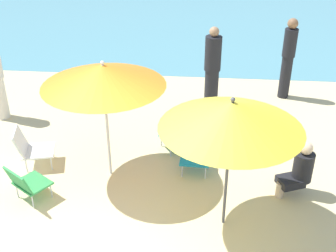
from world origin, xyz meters
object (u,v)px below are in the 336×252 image
Objects in this scene: beach_chair_c at (26,182)px; person_d at (288,58)px; umbrella_orange at (103,75)px; umbrella_yellow at (232,115)px; person_a at (212,71)px; beach_chair_d at (180,132)px; beach_chair_a at (31,147)px; beach_chair_b at (196,149)px; person_b at (300,169)px.

person_d is (4.25, 4.03, 0.57)m from beach_chair_c.
umbrella_yellow is at bearing -29.52° from umbrella_orange.
person_a is (2.65, 3.12, 0.57)m from beach_chair_c.
umbrella_orange reaches higher than beach_chair_d.
beach_chair_a is at bearing -23.00° from person_a.
beach_chair_b is 2.66m from beach_chair_c.
person_a is at bearing 22.67° from beach_chair_a.
beach_chair_d is 0.38× the size of person_a.
beach_chair_c is at bearing 6.32° from beach_chair_d.
person_d is (1.40, 4.24, -0.78)m from umbrella_yellow.
umbrella_yellow is 3.43m from person_a.
umbrella_orange is at bearing 150.48° from umbrella_yellow.
person_a is at bearing 93.46° from umbrella_yellow.
umbrella_orange reaches higher than beach_chair_c.
beach_chair_d is at bearing 129.63° from person_d.
person_a reaches higher than person_b.
umbrella_orange is 2.85× the size of beach_chair_c.
person_d reaches higher than beach_chair_b.
person_d is at bearing 20.25° from beach_chair_a.
person_a is 2.92m from person_b.
umbrella_yellow is 2.79× the size of beach_chair_d.
umbrella_yellow is 1.84m from person_b.
beach_chair_a is 1.02× the size of beach_chair_c.
beach_chair_c is at bearing -142.74° from umbrella_orange.
beach_chair_d is 3.21m from person_d.
beach_chair_b is at bearing -30.97° from beach_chair_c.
umbrella_yellow is 3.58m from beach_chair_a.
beach_chair_d is (2.13, 1.69, -0.02)m from beach_chair_c.
umbrella_orange is 1.11× the size of person_d.
umbrella_yellow reaches higher than beach_chair_c.
umbrella_yellow is 2.83× the size of beach_chair_c.
beach_chair_c is at bearing -14.71° from person_b.
umbrella_orange is 1.08× the size of person_a.
person_a is at bearing 111.63° from person_d.
umbrella_yellow is at bearing 78.65° from beach_chair_d.
umbrella_orange reaches higher than person_a.
umbrella_orange is at bearing -27.57° from person_b.
umbrella_orange is 4.61m from person_d.
beach_chair_a is 0.96m from beach_chair_c.
umbrella_yellow is 1.10× the size of person_d.
beach_chair_d is at bearing 9.78° from person_a.
umbrella_orange is 1.96m from beach_chair_b.
person_d is (1.60, 0.91, -0.00)m from person_a.
beach_chair_a is at bearing -27.56° from person_b.
umbrella_yellow is 2.17× the size of person_b.
umbrella_orange is 2.19× the size of person_b.
person_b is (3.97, 0.55, 0.10)m from beach_chair_c.
person_a is at bearing 175.44° from beach_chair_b.
beach_chair_c is 0.99× the size of beach_chair_d.
person_b is (1.11, 0.76, -1.24)m from umbrella_yellow.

